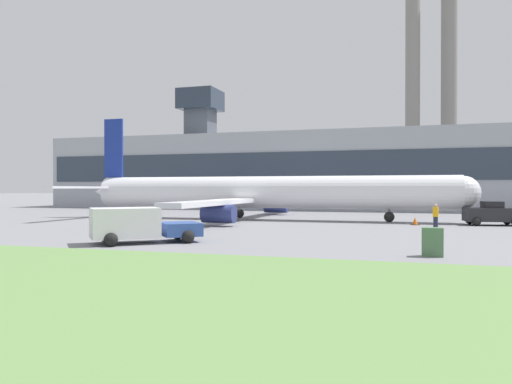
# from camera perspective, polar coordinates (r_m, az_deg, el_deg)

# --- Properties ---
(ground_plane) EXTENTS (400.00, 400.00, 0.00)m
(ground_plane) POSITION_cam_1_polar(r_m,az_deg,el_deg) (40.36, -3.03, -3.65)
(ground_plane) COLOR gray
(terminal_building) EXTENTS (75.82, 14.48, 17.85)m
(terminal_building) POSITION_cam_1_polar(r_m,az_deg,el_deg) (71.81, 5.64, 2.41)
(terminal_building) COLOR #9EA3AD
(terminal_building) RESTS_ON ground_plane
(smokestack_left) EXTENTS (3.27, 3.27, 45.02)m
(smokestack_left) POSITION_cam_1_polar(r_m,az_deg,el_deg) (106.99, 17.46, 11.07)
(smokestack_left) COLOR gray
(smokestack_left) RESTS_ON ground_plane
(smokestack_right) EXTENTS (3.60, 3.60, 45.84)m
(smokestack_right) POSITION_cam_1_polar(r_m,az_deg,el_deg) (109.72, 21.20, 11.02)
(smokestack_right) COLOR gray
(smokestack_right) RESTS_ON ground_plane
(airplane) EXTENTS (36.17, 32.33, 9.81)m
(airplane) POSITION_cam_1_polar(r_m,az_deg,el_deg) (45.50, 0.57, -0.09)
(airplane) COLOR white
(airplane) RESTS_ON ground_plane
(pushback_tug) EXTENTS (4.26, 2.92, 1.86)m
(pushback_tug) POSITION_cam_1_polar(r_m,az_deg,el_deg) (42.74, 25.37, -2.33)
(pushback_tug) COLOR #232328
(pushback_tug) RESTS_ON ground_plane
(fuel_truck) EXTENTS (5.71, 5.32, 1.86)m
(fuel_truck) POSITION_cam_1_polar(r_m,az_deg,el_deg) (26.84, -13.37, -3.71)
(fuel_truck) COLOR #2D4C93
(fuel_truck) RESTS_ON ground_plane
(ground_crew_person) EXTENTS (0.55, 0.55, 1.78)m
(ground_crew_person) POSITION_cam_1_polar(r_m,az_deg,el_deg) (37.40, 19.84, -2.61)
(ground_crew_person) COLOR #23283D
(ground_crew_person) RESTS_ON ground_plane
(traffic_cone_near_nose) EXTENTS (0.66, 0.66, 0.59)m
(traffic_cone_near_nose) POSITION_cam_1_polar(r_m,az_deg,el_deg) (41.07, 17.72, -3.22)
(traffic_cone_near_nose) COLOR black
(traffic_cone_near_nose) RESTS_ON ground_plane
(utility_cabinet) EXTENTS (0.86, 0.54, 1.22)m
(utility_cabinet) POSITION_cam_1_polar(r_m,az_deg,el_deg) (22.37, 19.51, -5.41)
(utility_cabinet) COLOR #4C724C
(utility_cabinet) RESTS_ON ground_plane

